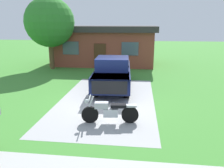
# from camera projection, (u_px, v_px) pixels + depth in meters

# --- Properties ---
(ground_plane) EXTENTS (80.00, 80.00, 0.00)m
(ground_plane) POSITION_uv_depth(u_px,v_px,m) (107.00, 100.00, 11.59)
(ground_plane) COLOR #418833
(driveway_pad) EXTENTS (4.68, 8.70, 0.01)m
(driveway_pad) POSITION_uv_depth(u_px,v_px,m) (107.00, 100.00, 11.59)
(driveway_pad) COLOR #A5A5A5
(driveway_pad) RESTS_ON ground
(motorcycle) EXTENTS (2.21, 0.70, 1.09)m
(motorcycle) POSITION_uv_depth(u_px,v_px,m) (110.00, 111.00, 8.89)
(motorcycle) COLOR black
(motorcycle) RESTS_ON ground
(pickup_truck) EXTENTS (2.32, 5.73, 1.90)m
(pickup_truck) POSITION_uv_depth(u_px,v_px,m) (113.00, 72.00, 13.63)
(pickup_truck) COLOR black
(pickup_truck) RESTS_ON ground
(shade_tree) EXTENTS (4.01, 4.01, 5.83)m
(shade_tree) POSITION_uv_depth(u_px,v_px,m) (50.00, 22.00, 18.65)
(shade_tree) COLOR brown
(shade_tree) RESTS_ON ground
(neighbor_house) EXTENTS (9.60, 5.60, 3.50)m
(neighbor_house) POSITION_uv_depth(u_px,v_px,m) (104.00, 45.00, 21.73)
(neighbor_house) COLOR brown
(neighbor_house) RESTS_ON ground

